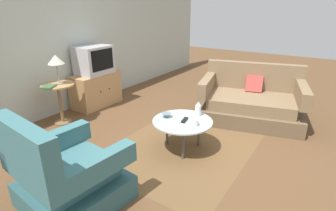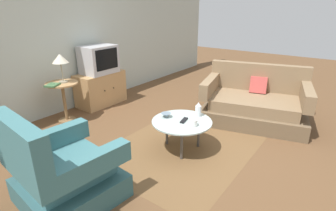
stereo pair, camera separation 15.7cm
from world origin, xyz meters
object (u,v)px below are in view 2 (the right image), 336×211
at_px(couch, 254,104).
at_px(side_table, 63,94).
at_px(armchair, 62,174).
at_px(bowl, 166,115).
at_px(vase, 198,109).
at_px(tv_remote_dark, 184,120).
at_px(coffee_table, 182,123).
at_px(tv_stand, 101,89).
at_px(television, 99,59).
at_px(book, 52,85).
at_px(mug, 194,123).
at_px(table_lamp, 60,60).

height_order(couch, side_table, couch).
height_order(armchair, bowl, armchair).
relative_size(armchair, bowl, 7.21).
bearing_deg(vase, armchair, 165.68).
height_order(vase, bowl, vase).
height_order(side_table, tv_remote_dark, side_table).
bearing_deg(couch, coffee_table, 59.02).
distance_m(tv_stand, tv_remote_dark, 2.27).
bearing_deg(television, couch, -70.11).
relative_size(tv_stand, television, 1.47).
xyz_separation_m(television, book, (-1.05, -0.17, -0.20)).
bearing_deg(mug, coffee_table, 79.11).
relative_size(coffee_table, vase, 4.01).
xyz_separation_m(side_table, bowl, (0.32, -1.80, -0.03)).
bearing_deg(armchair, bowl, 90.73).
xyz_separation_m(couch, side_table, (-1.81, 2.48, 0.17)).
height_order(tv_stand, book, book).
distance_m(coffee_table, table_lamp, 2.15).
distance_m(table_lamp, bowl, 1.90).
relative_size(couch, vase, 9.21).
relative_size(table_lamp, vase, 2.33).
bearing_deg(armchair, table_lamp, 150.42).
distance_m(side_table, book, 0.27).
relative_size(armchair, mug, 7.93).
xyz_separation_m(coffee_table, tv_stand, (0.53, 2.18, -0.07)).
height_order(vase, tv_remote_dark, vase).
bearing_deg(side_table, table_lamp, -16.05).
relative_size(coffee_table, tv_stand, 0.86).
distance_m(side_table, tv_stand, 0.90).
height_order(coffee_table, television, television).
xyz_separation_m(couch, television, (-0.94, 2.60, 0.57)).
distance_m(side_table, mug, 2.26).
relative_size(couch, tv_stand, 1.98).
bearing_deg(vase, tv_remote_dark, 166.00).
bearing_deg(mug, tv_remote_dark, 74.30).
relative_size(couch, side_table, 2.73).
distance_m(couch, tv_stand, 2.79).
distance_m(armchair, book, 1.93).
relative_size(table_lamp, book, 1.76).
height_order(coffee_table, tv_remote_dark, tv_remote_dark).
bearing_deg(tv_remote_dark, tv_stand, 64.38).
bearing_deg(armchair, coffee_table, 81.96).
bearing_deg(side_table, bowl, -79.85).
xyz_separation_m(side_table, tv_remote_dark, (0.36, -2.06, -0.05)).
bearing_deg(couch, bowl, 51.28).
bearing_deg(book, side_table, -14.98).
xyz_separation_m(armchair, side_table, (1.15, 1.67, 0.15)).
xyz_separation_m(side_table, television, (0.87, 0.13, 0.40)).
bearing_deg(tv_stand, table_lamp, -169.54).
relative_size(tv_stand, vase, 4.66).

